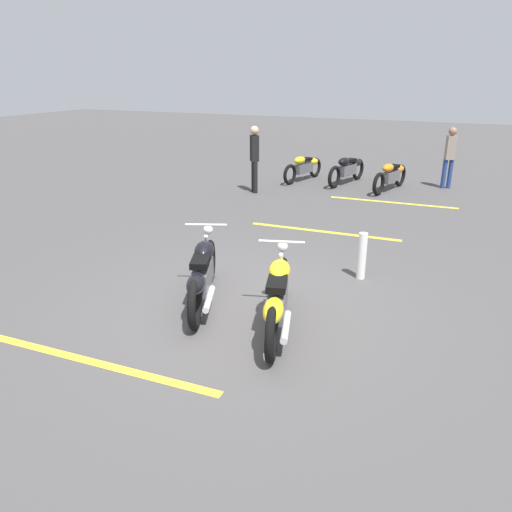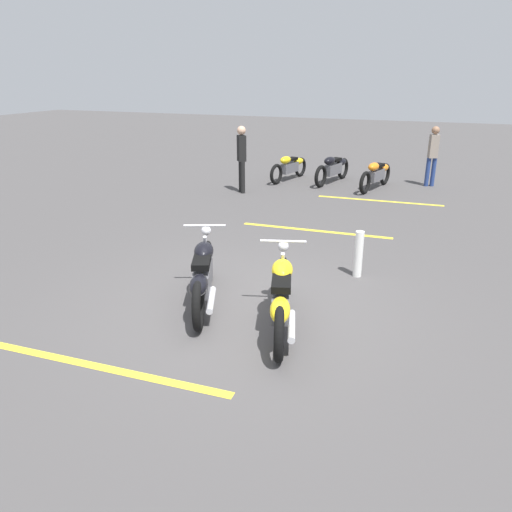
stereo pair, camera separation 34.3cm
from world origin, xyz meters
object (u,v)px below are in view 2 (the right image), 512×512
motorcycle_dark_foreground (203,275)px  bystander_secondary (242,156)px  motorcycle_row_center (290,167)px  bystander_near_row (433,153)px  motorcycle_row_far_left (377,174)px  bollard_post (358,254)px  motorcycle_row_left (333,168)px  motorcycle_bright_foreground (282,297)px

motorcycle_dark_foreground → bystander_secondary: bystander_secondary is taller
motorcycle_row_center → bystander_near_row: bearing=113.2°
motorcycle_row_center → bystander_near_row: size_ratio=1.16×
motorcycle_dark_foreground → motorcycle_row_center: size_ratio=1.06×
motorcycle_row_far_left → bollard_post: bearing=19.6°
motorcycle_row_left → bystander_near_row: bystander_near_row is taller
motorcycle_bright_foreground → motorcycle_dark_foreground: size_ratio=1.03×
motorcycle_bright_foreground → motorcycle_dark_foreground: 1.29m
motorcycle_bright_foreground → bystander_near_row: 9.78m
motorcycle_bright_foreground → motorcycle_row_center: 9.42m
motorcycle_row_center → motorcycle_bright_foreground: bearing=30.9°
motorcycle_dark_foreground → motorcycle_row_far_left: size_ratio=1.03×
bystander_secondary → motorcycle_row_left: bearing=7.9°
motorcycle_dark_foreground → motorcycle_row_center: motorcycle_dark_foreground is taller
bollard_post → bystander_secondary: bearing=39.8°
motorcycle_bright_foreground → bystander_near_row: size_ratio=1.27×
motorcycle_dark_foreground → motorcycle_row_far_left: (8.46, -1.27, -0.03)m
motorcycle_row_center → bystander_secondary: bystander_secondary is taller
motorcycle_row_far_left → motorcycle_row_left: size_ratio=0.97×
motorcycle_bright_foreground → motorcycle_row_left: size_ratio=1.03×
motorcycle_dark_foreground → bollard_post: 2.63m
bystander_near_row → bystander_secondary: (-2.70, 4.84, 0.05)m
motorcycle_dark_foreground → motorcycle_row_left: 8.86m
motorcycle_bright_foreground → motorcycle_row_far_left: 8.74m
motorcycle_bright_foreground → motorcycle_row_far_left: motorcycle_bright_foreground is taller
bollard_post → motorcycle_row_far_left: bearing=5.3°
bystander_near_row → bystander_secondary: bearing=-82.7°
motorcycle_row_far_left → bystander_near_row: bystander_near_row is taller
motorcycle_dark_foreground → motorcycle_row_center: 8.86m
motorcycle_bright_foreground → motorcycle_row_far_left: size_ratio=1.06×
bystander_secondary → bollard_post: (-4.84, -4.04, -0.62)m
bystander_near_row → motorcycle_row_far_left: bearing=-78.9°
motorcycle_row_left → bystander_near_row: bearing=114.4°
motorcycle_row_far_left → motorcycle_bright_foreground: bearing=14.2°
bystander_near_row → motorcycle_row_center: bearing=-103.1°
motorcycle_row_left → motorcycle_bright_foreground: bearing=21.9°
motorcycle_row_left → motorcycle_row_center: size_ratio=1.07×
motorcycle_row_left → bystander_near_row: 2.85m
bystander_secondary → motorcycle_row_center: bearing=31.7°
motorcycle_row_center → bystander_secondary: 2.28m
motorcycle_row_far_left → bystander_near_row: bearing=137.3°
motorcycle_row_left → bollard_post: bearing=29.2°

